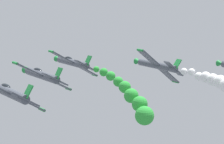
{
  "coord_description": "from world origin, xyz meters",
  "views": [
    {
      "loc": [
        -41.59,
        -63.05,
        135.98
      ],
      "look_at": [
        0.0,
        0.0,
        123.25
      ],
      "focal_mm": 83.89,
      "sensor_mm": 36.0,
      "label": 1
    }
  ],
  "objects_px": {
    "airplane_left_inner": "(41,75)",
    "airplane_right_inner": "(157,65)",
    "airplane_left_outer": "(9,92)",
    "airplane_lead": "(72,62)"
  },
  "relations": [
    {
      "from": "airplane_right_inner",
      "to": "airplane_left_inner",
      "type": "bearing_deg",
      "value": 177.93
    },
    {
      "from": "airplane_left_inner",
      "to": "airplane_right_inner",
      "type": "bearing_deg",
      "value": -2.07
    },
    {
      "from": "airplane_left_inner",
      "to": "airplane_left_outer",
      "type": "xyz_separation_m",
      "value": [
        -8.44,
        -8.87,
        0.02
      ]
    },
    {
      "from": "airplane_lead",
      "to": "airplane_left_inner",
      "type": "relative_size",
      "value": 1.0
    },
    {
      "from": "airplane_lead",
      "to": "airplane_left_outer",
      "type": "height_order",
      "value": "airplane_left_outer"
    },
    {
      "from": "airplane_left_inner",
      "to": "airplane_left_outer",
      "type": "relative_size",
      "value": 1.0
    },
    {
      "from": "airplane_lead",
      "to": "airplane_left_outer",
      "type": "bearing_deg",
      "value": -136.26
    },
    {
      "from": "airplane_right_inner",
      "to": "airplane_left_outer",
      "type": "xyz_separation_m",
      "value": [
        -28.37,
        -8.15,
        0.25
      ]
    },
    {
      "from": "airplane_left_inner",
      "to": "airplane_right_inner",
      "type": "relative_size",
      "value": 1.0
    },
    {
      "from": "airplane_lead",
      "to": "airplane_left_outer",
      "type": "distance_m",
      "value": 24.99
    }
  ]
}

